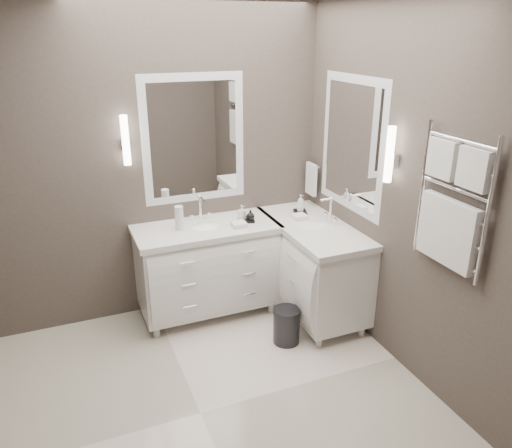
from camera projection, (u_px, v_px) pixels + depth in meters
name	position (u px, v px, depth m)	size (l,w,h in m)	color
floor	(200.00, 414.00, 3.39)	(3.20, 3.00, 0.01)	silver
wall_back	(143.00, 167.00, 4.18)	(3.20, 0.01, 2.70)	#463C38
wall_front	(318.00, 391.00, 1.60)	(3.20, 0.01, 2.70)	#463C38
wall_right	(415.00, 196.00, 3.46)	(0.01, 3.00, 2.70)	#463C38
vanity_back	(208.00, 264.00, 4.42)	(1.24, 0.59, 0.97)	white
vanity_right	(312.00, 262.00, 4.45)	(0.59, 1.24, 0.97)	white
mirror_back	(194.00, 139.00, 4.26)	(0.90, 0.02, 1.10)	white
mirror_right	(352.00, 144.00, 4.07)	(0.02, 0.90, 1.10)	white
sconce_back	(126.00, 141.00, 3.98)	(0.06, 0.06, 0.40)	white
sconce_right	(390.00, 156.00, 3.53)	(0.06, 0.06, 0.40)	white
towel_bar_corner	(311.00, 178.00, 4.69)	(0.03, 0.22, 0.30)	white
towel_ladder	(451.00, 209.00, 3.08)	(0.06, 0.58, 0.90)	white
waste_bin	(287.00, 326.00, 4.10)	(0.22, 0.22, 0.31)	black
amenity_tray_back	(246.00, 220.00, 4.38)	(0.14, 0.11, 0.02)	black
amenity_tray_right	(300.00, 212.00, 4.57)	(0.11, 0.15, 0.02)	black
water_bottle	(179.00, 218.00, 4.17)	(0.07, 0.07, 0.21)	silver
soap_bottle_a	(242.00, 212.00, 4.36)	(0.06, 0.06, 0.13)	white
soap_bottle_b	(250.00, 215.00, 4.34)	(0.07, 0.07, 0.09)	black
soap_bottle_c	(301.00, 203.00, 4.54)	(0.06, 0.06, 0.16)	white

